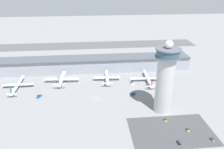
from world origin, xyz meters
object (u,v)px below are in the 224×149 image
at_px(airplane_gate_delta, 148,78).
at_px(car_green_van, 187,130).
at_px(service_truck_catering, 39,96).
at_px(car_yellow_taxi, 179,143).
at_px(airplane_gate_bravo, 62,79).
at_px(control_tower, 165,78).
at_px(airplane_gate_alpha, 18,85).
at_px(airplane_gate_charlie, 107,77).
at_px(car_grey_coupe, 212,139).
at_px(car_maroon_suv, 165,120).
at_px(service_truck_baggage, 133,94).
at_px(service_truck_fuel, 131,83).

relative_size(airplane_gate_delta, car_green_van, 9.17).
height_order(service_truck_catering, car_yellow_taxi, service_truck_catering).
bearing_deg(car_green_van, service_truck_catering, 152.97).
relative_size(airplane_gate_bravo, airplane_gate_delta, 0.89).
bearing_deg(car_yellow_taxi, control_tower, 88.48).
bearing_deg(airplane_gate_delta, car_green_van, -83.92).
bearing_deg(service_truck_catering, car_green_van, -27.03).
bearing_deg(airplane_gate_delta, airplane_gate_alpha, -179.35).
bearing_deg(service_truck_catering, airplane_gate_delta, 12.02).
height_order(airplane_gate_alpha, airplane_gate_charlie, airplane_gate_charlie).
bearing_deg(control_tower, airplane_gate_charlie, 124.11).
bearing_deg(car_grey_coupe, car_green_van, 136.34).
height_order(control_tower, airplane_gate_bravo, control_tower).
height_order(control_tower, car_maroon_suv, control_tower).
distance_m(airplane_gate_alpha, car_yellow_taxi, 171.28).
bearing_deg(service_truck_baggage, airplane_gate_alpha, 166.91).
distance_m(airplane_gate_alpha, airplane_gate_bravo, 46.17).
bearing_deg(airplane_gate_delta, service_truck_fuel, -169.24).
bearing_deg(airplane_gate_bravo, service_truck_baggage, -25.76).
relative_size(control_tower, airplane_gate_alpha, 1.45).
bearing_deg(airplane_gate_charlie, car_maroon_suv, -62.46).
relative_size(airplane_gate_alpha, car_grey_coupe, 10.28).
bearing_deg(car_yellow_taxi, airplane_gate_bravo, 130.93).
distance_m(service_truck_catering, car_grey_coupe, 157.89).
xyz_separation_m(service_truck_catering, car_grey_coupe, (138.19, -76.38, -0.26)).
bearing_deg(airplane_gate_delta, car_grey_coupe, -77.35).
bearing_deg(airplane_gate_delta, airplane_gate_bravo, 176.25).
height_order(service_truck_baggage, car_yellow_taxi, service_truck_baggage).
bearing_deg(airplane_gate_charlie, service_truck_catering, -156.30).
height_order(service_truck_catering, service_truck_baggage, service_truck_catering).
distance_m(service_truck_catering, service_truck_baggage, 93.27).
bearing_deg(airplane_gate_charlie, car_grey_coupe, -57.39).
bearing_deg(service_truck_catering, airplane_gate_bravo, 58.34).
bearing_deg(service_truck_baggage, airplane_gate_charlie, 123.44).
bearing_deg(control_tower, airplane_gate_delta, 88.28).
height_order(airplane_gate_alpha, service_truck_fuel, airplane_gate_alpha).
bearing_deg(car_green_van, car_maroon_suv, 133.64).
relative_size(service_truck_catering, car_green_van, 1.41).
distance_m(airplane_gate_delta, car_green_van, 88.88).
relative_size(service_truck_fuel, service_truck_baggage, 1.32).
distance_m(airplane_gate_bravo, car_maroon_suv, 122.93).
relative_size(service_truck_fuel, car_yellow_taxi, 2.06).
distance_m(airplane_gate_alpha, car_maroon_suv, 156.12).
relative_size(airplane_gate_alpha, car_yellow_taxi, 10.35).
bearing_deg(control_tower, car_maroon_suv, -97.73).
xyz_separation_m(airplane_gate_alpha, airplane_gate_delta, (141.94, 1.61, -0.01)).
height_order(service_truck_fuel, car_grey_coupe, service_truck_fuel).
bearing_deg(control_tower, service_truck_fuel, 107.58).
bearing_deg(service_truck_fuel, service_truck_baggage, -96.85).
xyz_separation_m(service_truck_fuel, car_green_van, (28.71, -84.65, -0.44)).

